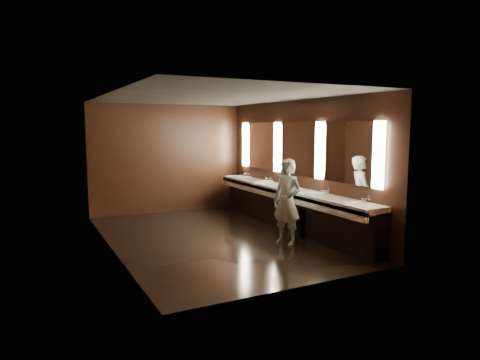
% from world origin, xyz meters
% --- Properties ---
extents(floor, '(6.00, 6.00, 0.00)m').
position_xyz_m(floor, '(0.00, 0.00, 0.00)').
color(floor, black).
rests_on(floor, ground).
extents(ceiling, '(4.00, 6.00, 0.02)m').
position_xyz_m(ceiling, '(0.00, 0.00, 2.80)').
color(ceiling, '#2D2D2B').
rests_on(ceiling, wall_back).
extents(wall_back, '(4.00, 0.02, 2.80)m').
position_xyz_m(wall_back, '(0.00, 3.00, 1.40)').
color(wall_back, black).
rests_on(wall_back, floor).
extents(wall_front, '(4.00, 0.02, 2.80)m').
position_xyz_m(wall_front, '(0.00, -3.00, 1.40)').
color(wall_front, black).
rests_on(wall_front, floor).
extents(wall_left, '(0.02, 6.00, 2.80)m').
position_xyz_m(wall_left, '(-2.00, 0.00, 1.40)').
color(wall_left, black).
rests_on(wall_left, floor).
extents(wall_right, '(0.02, 6.00, 2.80)m').
position_xyz_m(wall_right, '(2.00, 0.00, 1.40)').
color(wall_right, black).
rests_on(wall_right, floor).
extents(sink_counter, '(0.55, 5.40, 1.01)m').
position_xyz_m(sink_counter, '(1.79, 0.00, 0.50)').
color(sink_counter, black).
rests_on(sink_counter, floor).
extents(mirror_band, '(0.06, 5.03, 1.15)m').
position_xyz_m(mirror_band, '(1.98, -0.00, 1.75)').
color(mirror_band, white).
rests_on(mirror_band, wall_right).
extents(person, '(0.59, 0.70, 1.63)m').
position_xyz_m(person, '(1.06, -1.02, 0.81)').
color(person, '#97C7E2').
rests_on(person, floor).
extents(trash_bin, '(0.45, 0.45, 0.56)m').
position_xyz_m(trash_bin, '(1.58, -0.63, 0.28)').
color(trash_bin, black).
rests_on(trash_bin, floor).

